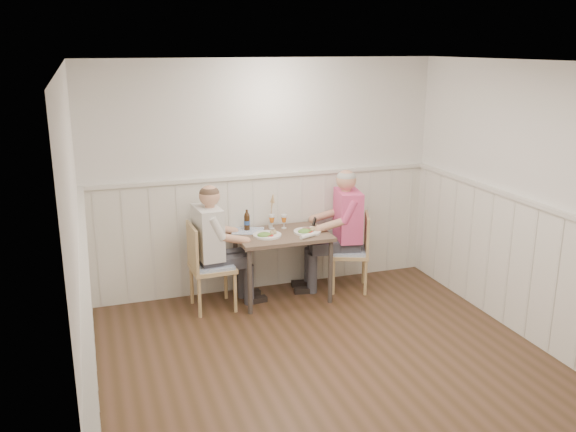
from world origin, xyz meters
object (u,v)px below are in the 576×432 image
object	(u,v)px
diner_cream	(213,256)
beer_bottle	(247,221)
dining_table	(282,242)
grass_vase	(270,212)
man_in_pink	(344,239)
chair_right	(354,249)
chair_left	(207,263)

from	to	relation	value
diner_cream	beer_bottle	size ratio (longest dim) A/B	5.79
dining_table	beer_bottle	bearing A→B (deg)	145.05
grass_vase	man_in_pink	bearing A→B (deg)	-13.34
chair_right	grass_vase	bearing A→B (deg)	163.49
chair_left	grass_vase	world-z (taller)	grass_vase
chair_right	man_in_pink	size ratio (longest dim) A/B	0.63
dining_table	man_in_pink	world-z (taller)	man_in_pink
diner_cream	beer_bottle	xyz separation A→B (m)	(0.44, 0.22, 0.28)
chair_left	grass_vase	bearing A→B (deg)	19.30
man_in_pink	chair_right	bearing A→B (deg)	-37.62
chair_right	beer_bottle	distance (m)	1.27
chair_right	grass_vase	world-z (taller)	grass_vase
diner_cream	beer_bottle	world-z (taller)	diner_cream
man_in_pink	beer_bottle	bearing A→B (deg)	170.77
chair_right	grass_vase	distance (m)	1.05
chair_left	diner_cream	distance (m)	0.10
chair_left	beer_bottle	distance (m)	0.67
dining_table	chair_right	bearing A→B (deg)	-1.55
chair_right	diner_cream	world-z (taller)	diner_cream
chair_right	chair_left	bearing A→B (deg)	-179.81
chair_right	man_in_pink	bearing A→B (deg)	142.38
beer_bottle	grass_vase	bearing A→B (deg)	3.26
chair_right	dining_table	bearing A→B (deg)	178.45
chair_left	man_in_pink	xyz separation A→B (m)	(1.60, 0.08, 0.08)
man_in_pink	dining_table	bearing A→B (deg)	-175.86
man_in_pink	beer_bottle	world-z (taller)	man_in_pink
man_in_pink	grass_vase	size ratio (longest dim) A/B	3.53
dining_table	beer_bottle	size ratio (longest dim) A/B	4.27
dining_table	diner_cream	world-z (taller)	diner_cream
man_in_pink	beer_bottle	size ratio (longest dim) A/B	6.01
chair_right	diner_cream	distance (m)	1.63
dining_table	grass_vase	xyz separation A→B (m)	(-0.05, 0.25, 0.28)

